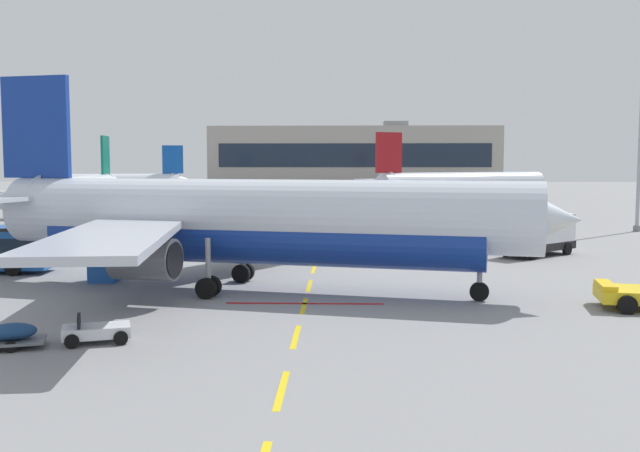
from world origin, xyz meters
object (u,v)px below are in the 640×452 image
object	(u,v)px
baggage_train	(13,335)
uld_cargo_container	(105,268)
airliner_far_center	(461,187)
airliner_mid_left	(83,192)
airliner_far_right	(108,185)
airliner_foreground	(250,220)
fuel_service_truck	(539,234)

from	to	relation	value
baggage_train	uld_cargo_container	size ratio (longest dim) A/B	5.31
airliner_far_center	uld_cargo_container	xyz separation A→B (m)	(-31.17, -61.25, -2.78)
airliner_mid_left	airliner_far_center	size ratio (longest dim) A/B	1.01
airliner_far_center	baggage_train	world-z (taller)	airliner_far_center
airliner_far_right	baggage_train	distance (m)	99.02
baggage_train	airliner_foreground	bearing A→B (deg)	59.37
airliner_foreground	airliner_mid_left	size ratio (longest dim) A/B	1.14
airliner_mid_left	baggage_train	size ratio (longest dim) A/B	3.53
airliner_far_center	airliner_mid_left	bearing A→B (deg)	-160.98
airliner_foreground	uld_cargo_container	bearing A→B (deg)	163.50
airliner_mid_left	baggage_train	bearing A→B (deg)	-72.54
airliner_mid_left	uld_cargo_container	distance (m)	47.85
baggage_train	airliner_far_right	bearing A→B (deg)	106.00
airliner_far_right	uld_cargo_container	bearing A→B (deg)	-72.11
fuel_service_truck	baggage_train	bearing A→B (deg)	-134.36
airliner_mid_left	uld_cargo_container	world-z (taller)	airliner_mid_left
airliner_far_right	uld_cargo_container	size ratio (longest dim) A/B	17.10
airliner_mid_left	fuel_service_truck	size ratio (longest dim) A/B	4.44
airliner_far_center	fuel_service_truck	size ratio (longest dim) A/B	4.38
airliner_far_center	baggage_train	size ratio (longest dim) A/B	3.48
baggage_train	fuel_service_truck	bearing A→B (deg)	45.64
airliner_mid_left	airliner_foreground	bearing A→B (deg)	-60.77
airliner_foreground	airliner_mid_left	xyz separation A→B (m)	(-26.43, 47.23, -0.50)
airliner_mid_left	airliner_far_right	size ratio (longest dim) A/B	1.10
airliner_far_center	baggage_train	bearing A→B (deg)	-111.11
airliner_far_center	fuel_service_truck	xyz separation A→B (m)	(-1.96, -48.44, -1.93)
airliner_far_right	airliner_far_center	bearing A→B (deg)	-17.95
airliner_far_right	uld_cargo_container	xyz separation A→B (m)	(25.72, -79.68, -2.41)
fuel_service_truck	baggage_train	xyz separation A→B (m)	(-27.65, -28.28, -1.12)
airliner_far_right	baggage_train	size ratio (longest dim) A/B	3.22
airliner_foreground	baggage_train	size ratio (longest dim) A/B	4.02
airliner_foreground	airliner_far_right	bearing A→B (deg)	112.93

